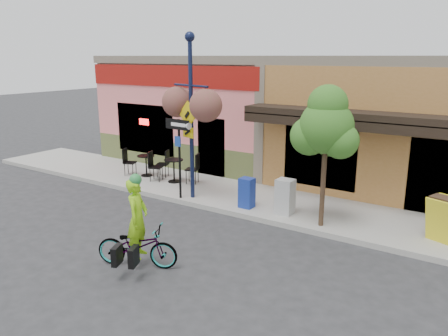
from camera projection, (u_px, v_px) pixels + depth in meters
name	position (u px, v px, depth m)	size (l,w,h in m)	color
ground	(230.00, 223.00, 12.07)	(90.00, 90.00, 0.00)	#2D2D30
sidewalk	(264.00, 201.00, 13.66)	(24.00, 3.00, 0.15)	#9E9B93
curb	(240.00, 215.00, 12.49)	(24.00, 0.12, 0.15)	#A8A59E
building	(330.00, 113.00, 17.57)	(18.20, 8.20, 4.50)	#F6797A
bicycle	(137.00, 246.00, 9.50)	(0.63, 1.81, 0.95)	maroon
cyclist_rider	(138.00, 229.00, 9.38)	(0.64, 0.42, 1.75)	#8DD616
lamp_post	(191.00, 118.00, 13.21)	(1.61, 0.64, 5.04)	#131A3B
one_way_sign	(180.00, 159.00, 13.45)	(0.96, 0.21, 2.50)	black
cafe_set_left	(146.00, 163.00, 16.17)	(1.70, 0.85, 1.02)	black
cafe_set_right	(174.00, 167.00, 15.36)	(1.79, 0.89, 1.07)	black
newspaper_box_blue	(247.00, 193.00, 12.80)	(0.40, 0.36, 0.89)	navy
newspaper_box_grey	(285.00, 197.00, 12.26)	(0.47, 0.42, 1.01)	#AFAFAF
street_tree	(325.00, 157.00, 11.07)	(1.45, 1.45, 3.72)	#3D7A26
sandwich_board	(439.00, 222.00, 10.28)	(0.67, 0.49, 1.11)	yellow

